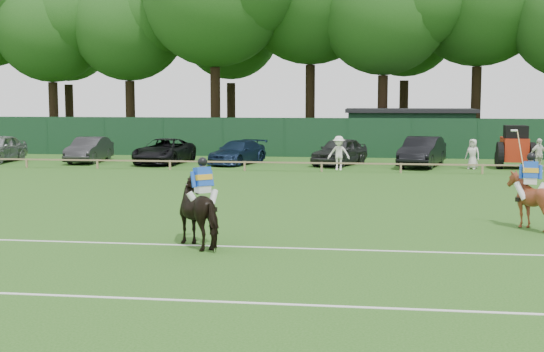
% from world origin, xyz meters
% --- Properties ---
extents(ground, '(160.00, 160.00, 0.00)m').
position_xyz_m(ground, '(0.00, 0.00, 0.00)').
color(ground, '#1E4C14').
rests_on(ground, ground).
extents(horse_dark, '(2.12, 2.17, 1.76)m').
position_xyz_m(horse_dark, '(-0.73, -1.05, 0.88)').
color(horse_dark, black).
rests_on(horse_dark, ground).
extents(horse_chestnut, '(1.64, 1.77, 1.66)m').
position_xyz_m(horse_chestnut, '(8.09, 2.64, 0.83)').
color(horse_chestnut, maroon).
rests_on(horse_chestnut, ground).
extents(sedan_grey, '(1.74, 4.54, 1.48)m').
position_xyz_m(sedan_grey, '(-12.89, 21.58, 0.74)').
color(sedan_grey, '#2B2B2D').
rests_on(sedan_grey, ground).
extents(suv_black, '(2.81, 5.33, 1.43)m').
position_xyz_m(suv_black, '(-8.29, 21.37, 0.72)').
color(suv_black, black).
rests_on(suv_black, ground).
extents(sedan_navy, '(3.17, 4.95, 1.34)m').
position_xyz_m(sedan_navy, '(-4.05, 21.67, 0.67)').
color(sedan_navy, '#13233E').
rests_on(sedan_navy, ground).
extents(hatch_grey, '(3.41, 4.86, 1.54)m').
position_xyz_m(hatch_grey, '(1.74, 21.89, 0.77)').
color(hatch_grey, '#303133').
rests_on(hatch_grey, ground).
extents(estate_black, '(3.02, 5.27, 1.64)m').
position_xyz_m(estate_black, '(6.27, 21.48, 0.82)').
color(estate_black, black).
rests_on(estate_black, ground).
extents(spectator_left, '(1.21, 0.76, 1.78)m').
position_xyz_m(spectator_left, '(1.82, 19.02, 0.89)').
color(spectator_left, white).
rests_on(spectator_left, ground).
extents(spectator_mid, '(1.09, 0.77, 1.71)m').
position_xyz_m(spectator_mid, '(11.98, 19.49, 0.86)').
color(spectator_mid, silver).
rests_on(spectator_mid, ground).
extents(spectator_right, '(0.94, 0.84, 1.61)m').
position_xyz_m(spectator_right, '(8.84, 20.48, 0.80)').
color(spectator_right, silver).
rests_on(spectator_right, ground).
extents(rider_dark, '(0.78, 0.74, 1.41)m').
position_xyz_m(rider_dark, '(-0.72, -1.06, 1.65)').
color(rider_dark, silver).
rests_on(rider_dark, ground).
extents(rider_chestnut, '(0.93, 0.68, 2.05)m').
position_xyz_m(rider_chestnut, '(8.08, 2.63, 1.58)').
color(rider_chestnut, silver).
rests_on(rider_chestnut, ground).
extents(pitch_lines, '(60.00, 5.10, 0.01)m').
position_xyz_m(pitch_lines, '(0.00, -3.50, 0.01)').
color(pitch_lines, silver).
rests_on(pitch_lines, ground).
extents(pitch_rail, '(62.10, 0.10, 0.50)m').
position_xyz_m(pitch_rail, '(0.00, 18.00, 0.45)').
color(pitch_rail, '#997F5B').
rests_on(pitch_rail, ground).
extents(perimeter_fence, '(92.08, 0.08, 2.50)m').
position_xyz_m(perimeter_fence, '(0.00, 27.00, 1.25)').
color(perimeter_fence, '#14351E').
rests_on(perimeter_fence, ground).
extents(utility_shed, '(8.40, 4.40, 3.04)m').
position_xyz_m(utility_shed, '(6.00, 30.00, 1.54)').
color(utility_shed, '#14331E').
rests_on(utility_shed, ground).
extents(tree_row, '(96.00, 12.00, 21.00)m').
position_xyz_m(tree_row, '(2.00, 35.00, 0.00)').
color(tree_row, '#26561C').
rests_on(tree_row, ground).
extents(tractor, '(1.99, 2.83, 2.31)m').
position_xyz_m(tractor, '(11.14, 21.35, 1.09)').
color(tractor, '#A6240F').
rests_on(tractor, ground).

